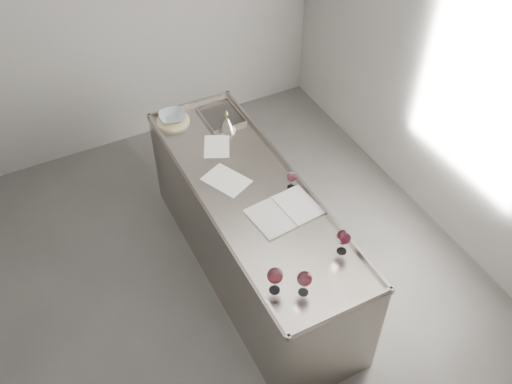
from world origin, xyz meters
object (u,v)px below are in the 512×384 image
notebook (284,212)px  wine_glass_middle (305,279)px  wine_glass_right (344,238)px  ceramic_bowl (173,117)px  wine_glass_left (275,276)px  counter (252,233)px  wine_funnel (227,125)px  wine_glass_small (292,177)px

notebook → wine_glass_middle: bearing=-115.2°
wine_glass_right → ceramic_bowl: size_ratio=0.85×
notebook → wine_glass_left: bearing=-130.2°
counter → wine_glass_middle: 1.13m
wine_funnel → ceramic_bowl: bearing=137.7°
counter → wine_glass_left: bearing=-107.8°
wine_glass_small → wine_funnel: bearing=99.1°
wine_glass_middle → ceramic_bowl: size_ratio=0.83×
notebook → ceramic_bowl: ceramic_bowl is taller
wine_glass_left → wine_glass_right: size_ratio=1.05×
wine_glass_middle → ceramic_bowl: (-0.08, 1.99, -0.08)m
wine_glass_left → wine_glass_middle: bearing=-32.4°
notebook → wine_funnel: wine_funnel is taller
ceramic_bowl → wine_funnel: wine_funnel is taller
wine_glass_middle → wine_glass_right: (0.39, 0.17, 0.00)m
counter → wine_glass_right: bearing=-71.1°
wine_glass_middle → notebook: wine_glass_middle is taller
wine_glass_middle → wine_glass_right: wine_glass_right is taller
wine_glass_right → notebook: 0.52m
notebook → wine_funnel: (0.04, 1.02, 0.06)m
wine_glass_middle → notebook: (0.23, 0.65, -0.12)m
wine_glass_right → wine_glass_small: bearing=89.5°
wine_glass_middle → wine_funnel: wine_funnel is taller
counter → wine_glass_right: wine_glass_right is taller
wine_glass_small → ceramic_bowl: size_ratio=0.65×
wine_funnel → wine_glass_left: bearing=-104.8°
wine_glass_left → ceramic_bowl: size_ratio=0.89×
wine_glass_small → counter: bearing=159.6°
counter → wine_glass_middle: wine_glass_middle is taller
counter → notebook: bearing=-70.5°
counter → wine_glass_left: wine_glass_left is taller
wine_glass_right → wine_glass_small: size_ratio=1.30×
counter → wine_glass_right: size_ratio=12.79×
wine_glass_left → ceramic_bowl: (0.07, 1.90, -0.09)m
counter → ceramic_bowl: size_ratio=10.82×
wine_glass_right → counter: bearing=108.9°
wine_glass_middle → wine_funnel: bearing=80.9°
counter → wine_glass_left: size_ratio=12.22×
wine_glass_middle → ceramic_bowl: bearing=92.4°
counter → notebook: 0.57m
wine_glass_small → wine_funnel: size_ratio=0.69×
counter → wine_glass_small: wine_glass_small is taller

